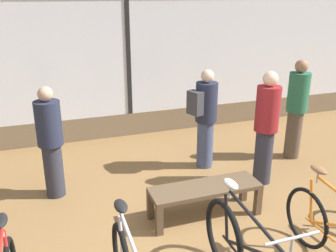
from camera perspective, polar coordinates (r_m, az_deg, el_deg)
shop_back_wall at (r=7.11m, az=-6.12°, el=11.14°), size 12.00×0.08×3.20m
display_bench at (r=4.75m, az=5.67°, el=-9.91°), size 1.40×0.44×0.42m
customer_near_rack at (r=5.24m, az=-17.47°, el=-2.19°), size 0.46×0.46×1.56m
customer_by_window at (r=6.56m, az=19.00°, el=2.66°), size 0.48×0.48×1.68m
customer_mid_floor at (r=5.88m, az=5.67°, el=1.47°), size 0.55×0.43×1.59m
customer_near_bench at (r=5.52m, az=14.71°, el=-0.05°), size 0.38×0.38×1.68m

